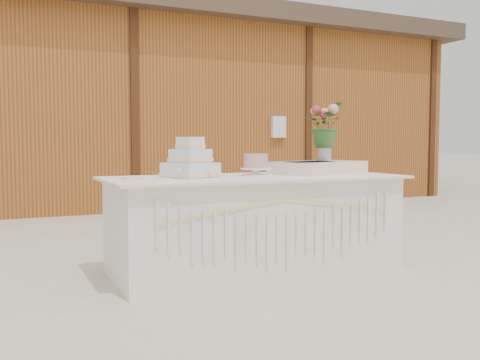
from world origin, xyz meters
name	(u,v)px	position (x,y,z in m)	size (l,w,h in m)	color
ground	(255,270)	(0.00, 0.00, 0.00)	(80.00, 80.00, 0.00)	beige
barn	(107,107)	(-0.01, 5.99, 1.68)	(12.60, 4.60, 3.30)	#91551E
cake_table	(256,223)	(0.00, 0.00, 0.39)	(2.40, 1.00, 0.77)	white
wedding_cake	(190,164)	(-0.53, 0.06, 0.88)	(0.46, 0.46, 0.31)	silver
pink_cake_stand	(256,164)	(0.02, 0.03, 0.87)	(0.25, 0.25, 0.18)	white
satin_runner	(318,167)	(0.67, 0.11, 0.82)	(0.84, 0.49, 0.11)	#FFD5CD
flower_vase	(324,152)	(0.77, 0.17, 0.96)	(0.12, 0.12, 0.17)	silver
bouquet	(324,120)	(0.77, 0.17, 1.24)	(0.36, 0.31, 0.40)	#345F26
loose_flowers	(132,178)	(-0.99, 0.08, 0.78)	(0.12, 0.30, 0.02)	#FD9BBA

